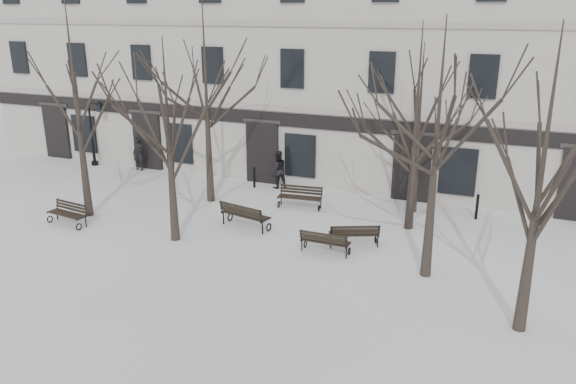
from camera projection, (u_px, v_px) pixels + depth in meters
The scene contains 19 objects.
ground at pixel (258, 259), 18.62m from camera, with size 100.00×100.00×0.00m, color white.
building at pixel (366, 59), 28.30m from camera, with size 40.40×10.20×11.40m.
tree_0 at pixel (74, 84), 20.95m from camera, with size 5.84×5.84×8.34m.
tree_1 at pixel (167, 117), 18.81m from camera, with size 4.96×4.96×7.09m.
tree_2 at pixel (438, 121), 15.97m from camera, with size 5.44×5.44×7.76m.
tree_3 at pixel (545, 148), 13.04m from camera, with size 5.37×5.37×7.68m.
tree_4 at pixel (205, 75), 22.62m from camera, with size 6.00×6.00×8.57m.
tree_5 at pixel (420, 109), 21.68m from camera, with size 4.73×4.73×6.76m.
tree_6 at pixel (417, 103), 19.78m from camera, with size 5.29×5.29×7.55m.
bench_0 at pixel (68, 213), 21.46m from camera, with size 1.77×0.83×0.86m.
bench_1 at pixel (244, 215), 21.06m from camera, with size 2.07×1.10×0.99m.
bench_2 at pixel (325, 241), 18.85m from camera, with size 1.68×0.61×0.84m.
bench_3 at pixel (300, 196), 23.27m from camera, with size 1.87×0.86×0.91m.
bench_4 at pixel (354, 234), 19.43m from camera, with size 1.80×1.28×0.87m.
lamp_post at pixel (95, 128), 29.13m from camera, with size 1.08×0.40×3.46m.
bollard_a at pixel (254, 176), 25.91m from camera, with size 0.13×0.13×0.99m.
bollard_b at pixel (477, 206), 21.96m from camera, with size 0.13×0.13×1.04m.
pedestrian_a at pixel (140, 170), 28.94m from camera, with size 0.64×0.42×1.74m, color black.
pedestrian_b at pixel (278, 188), 26.04m from camera, with size 0.86×0.67×1.77m, color black.
Camera 1 is at (7.39, -15.36, 7.88)m, focal length 35.00 mm.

